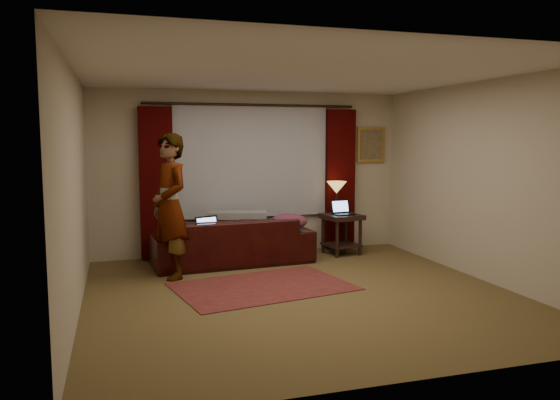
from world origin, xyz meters
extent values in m
cube|color=brown|center=(0.00, 0.00, -0.01)|extent=(5.00, 5.00, 0.01)
cube|color=silver|center=(0.00, 0.00, 2.60)|extent=(5.00, 5.00, 0.02)
cube|color=#C2B497|center=(0.00, 2.50, 1.30)|extent=(5.00, 0.02, 2.60)
cube|color=#C2B497|center=(0.00, -2.50, 1.30)|extent=(5.00, 0.02, 2.60)
cube|color=#C2B497|center=(-2.50, 0.00, 1.30)|extent=(0.02, 5.00, 2.60)
cube|color=#C2B497|center=(2.50, 0.00, 1.30)|extent=(0.02, 5.00, 2.60)
cube|color=#A6A6AE|center=(0.00, 2.44, 1.50)|extent=(2.50, 0.05, 1.80)
cube|color=#320302|center=(-1.50, 2.39, 1.18)|extent=(0.50, 0.14, 2.30)
cube|color=#320302|center=(1.50, 2.39, 1.18)|extent=(0.50, 0.14, 2.30)
cylinder|color=black|center=(0.00, 2.39, 2.38)|extent=(0.04, 0.04, 3.40)
cube|color=gold|center=(2.10, 2.47, 1.75)|extent=(0.50, 0.04, 0.60)
imported|color=black|center=(-0.45, 1.81, 0.47)|extent=(2.42, 1.18, 0.95)
cube|color=gray|center=(-0.33, 2.01, 0.95)|extent=(0.94, 0.55, 0.10)
ellipsoid|color=brown|center=(0.39, 1.71, 0.60)|extent=(0.68, 0.59, 0.25)
cube|color=maroon|center=(-0.36, 0.42, 0.01)|extent=(2.35, 1.79, 0.01)
cube|color=black|center=(1.36, 1.96, 0.32)|extent=(0.64, 0.64, 0.65)
imported|color=gray|center=(-1.41, 1.23, 0.96)|extent=(0.72, 0.72, 1.92)
camera|label=1|loc=(-2.07, -6.04, 1.85)|focal=35.00mm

